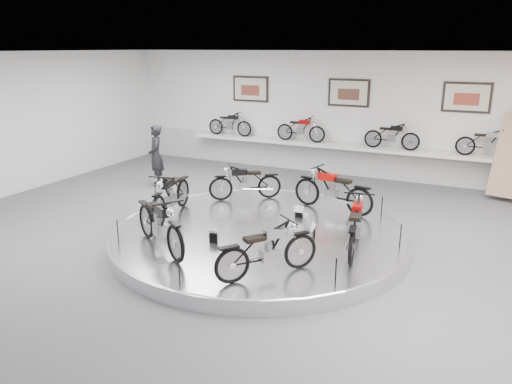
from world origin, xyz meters
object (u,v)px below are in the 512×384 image
at_px(bike_b, 245,182).
at_px(bike_e, 267,249).
at_px(bike_a, 333,190).
at_px(display_platform, 259,236).
at_px(visitor, 156,156).
at_px(bike_d, 160,223).
at_px(bike_c, 171,194).
at_px(shelf, 344,147).
at_px(bike_f, 356,225).

distance_m(bike_b, bike_e, 4.53).
bearing_deg(bike_a, display_platform, 73.36).
height_order(bike_a, visitor, visitor).
bearing_deg(display_platform, bike_d, -124.96).
relative_size(bike_c, bike_e, 1.08).
bearing_deg(bike_b, bike_d, 54.62).
distance_m(bike_d, bike_e, 2.37).
relative_size(display_platform, shelf, 0.58).
height_order(display_platform, bike_c, bike_c).
height_order(bike_c, bike_d, bike_d).
bearing_deg(visitor, bike_b, 34.15).
height_order(bike_c, bike_f, bike_c).
bearing_deg(bike_e, bike_f, 6.64).
height_order(bike_e, visitor, visitor).
bearing_deg(bike_a, bike_c, 42.55).
xyz_separation_m(bike_e, visitor, (-5.93, 4.85, 0.14)).
height_order(display_platform, shelf, shelf).
relative_size(shelf, bike_d, 5.95).
relative_size(shelf, bike_c, 6.11).
height_order(shelf, bike_d, bike_d).
bearing_deg(bike_b, visitor, -51.36).
relative_size(bike_d, bike_e, 1.11).
xyz_separation_m(bike_c, bike_e, (3.35, -1.94, -0.04)).
bearing_deg(bike_d, bike_b, 121.91).
height_order(bike_c, visitor, visitor).
bearing_deg(bike_d, visitor, 159.00).
relative_size(display_platform, bike_b, 4.00).
distance_m(bike_b, bike_d, 3.68).
bearing_deg(bike_e, display_platform, 66.49).
bearing_deg(display_platform, bike_c, -178.70).
xyz_separation_m(display_platform, bike_b, (-1.28, 1.86, 0.62)).
relative_size(shelf, bike_a, 6.17).
bearing_deg(bike_d, shelf, 112.90).
bearing_deg(bike_d, bike_c, 150.81).
relative_size(bike_a, bike_b, 1.12).
distance_m(bike_a, visitor, 5.93).
xyz_separation_m(shelf, bike_e, (1.10, -8.39, -0.21)).
distance_m(shelf, bike_f, 6.96).
xyz_separation_m(shelf, bike_f, (2.16, -6.61, -0.18)).
height_order(display_platform, bike_f, bike_f).
bearing_deg(bike_a, bike_d, 69.73).
bearing_deg(bike_e, bike_a, 38.61).
bearing_deg(bike_a, visitor, 2.24).
xyz_separation_m(shelf, bike_a, (1.03, -4.45, -0.18)).
xyz_separation_m(shelf, bike_b, (-1.28, -4.54, -0.23)).
bearing_deg(bike_f, bike_d, 105.48).
relative_size(display_platform, visitor, 3.43).
distance_m(display_platform, visitor, 5.67).
bearing_deg(bike_f, bike_e, 139.52).
distance_m(display_platform, bike_d, 2.32).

